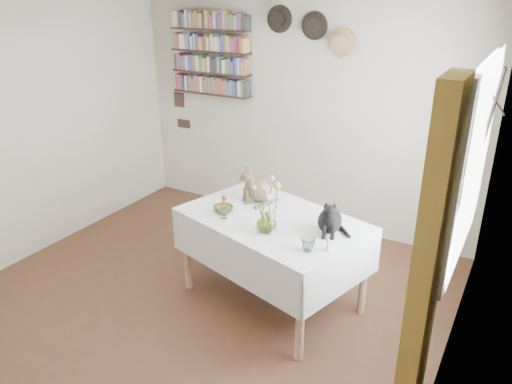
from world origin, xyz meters
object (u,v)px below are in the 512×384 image
Objects in this scene: dining_table at (272,239)px; bookshelf_unit at (211,55)px; tabby_cat at (260,183)px; black_cat at (330,214)px; flower_vase at (266,222)px.

dining_table is 1.70× the size of bookshelf_unit.
tabby_cat reaches higher than black_cat.
dining_table is 2.56m from bookshelf_unit.
dining_table is 5.09× the size of tabby_cat.
bookshelf_unit reaches higher than tabby_cat.
tabby_cat is 2.06m from bookshelf_unit.
bookshelf_unit is at bearing 125.76° from black_cat.
black_cat is (0.77, -0.27, -0.02)m from tabby_cat.
tabby_cat is at bearing -42.87° from bookshelf_unit.
tabby_cat reaches higher than dining_table.
black_cat is 1.81× the size of flower_vase.
black_cat is 0.50m from flower_vase.
dining_table is at bearing -1.25° from tabby_cat.
flower_vase is at bearing -12.26° from tabby_cat.
dining_table is at bearing 106.97° from flower_vase.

